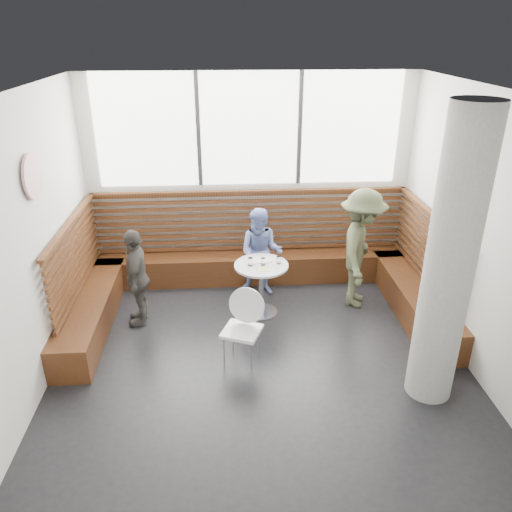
{
  "coord_description": "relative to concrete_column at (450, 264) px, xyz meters",
  "views": [
    {
      "loc": [
        -0.4,
        -4.97,
        3.79
      ],
      "look_at": [
        0.0,
        1.0,
        1.0
      ],
      "focal_mm": 35.0,
      "sensor_mm": 36.0,
      "label": 1
    }
  ],
  "objects": [
    {
      "name": "child_back",
      "position": [
        -1.72,
        2.4,
        -0.92
      ],
      "size": [
        0.77,
        0.67,
        1.36
      ],
      "primitive_type": "imported",
      "rotation": [
        0.0,
        0.0,
        -0.26
      ],
      "color": "#7587CB",
      "rests_on": "ground"
    },
    {
      "name": "booth",
      "position": [
        -1.85,
        2.37,
        -1.19
      ],
      "size": [
        5.0,
        2.5,
        1.44
      ],
      "color": "#412210",
      "rests_on": "ground"
    },
    {
      "name": "plate_far",
      "position": [
        -1.7,
        1.93,
        -0.82
      ],
      "size": [
        0.21,
        0.21,
        0.01
      ],
      "primitive_type": "cylinder",
      "color": "white",
      "rests_on": "cafe_table"
    },
    {
      "name": "cafe_table",
      "position": [
        -1.76,
        1.8,
        -1.05
      ],
      "size": [
        0.75,
        0.75,
        0.77
      ],
      "color": "silver",
      "rests_on": "ground"
    },
    {
      "name": "menu_card",
      "position": [
        -1.73,
        1.65,
        -0.82
      ],
      "size": [
        0.2,
        0.15,
        0.0
      ],
      "primitive_type": "cube",
      "rotation": [
        0.0,
        0.0,
        0.11
      ],
      "color": "#A5C64C",
      "rests_on": "cafe_table"
    },
    {
      "name": "glass_left",
      "position": [
        -1.92,
        1.79,
        -0.77
      ],
      "size": [
        0.07,
        0.07,
        0.11
      ],
      "primitive_type": "cylinder",
      "color": "white",
      "rests_on": "cafe_table"
    },
    {
      "name": "cafe_chair",
      "position": [
        -2.09,
        0.71,
        -1.05
      ],
      "size": [
        0.45,
        0.44,
        0.94
      ],
      "rotation": [
        0.0,
        0.0,
        -0.39
      ],
      "color": "white",
      "rests_on": "ground"
    },
    {
      "name": "plate_near",
      "position": [
        -1.84,
        1.91,
        -0.82
      ],
      "size": [
        0.19,
        0.19,
        0.01
      ],
      "primitive_type": "cylinder",
      "color": "white",
      "rests_on": "cafe_table"
    },
    {
      "name": "child_left",
      "position": [
        -3.45,
        1.69,
        -0.91
      ],
      "size": [
        0.37,
        0.82,
        1.38
      ],
      "primitive_type": "imported",
      "rotation": [
        0.0,
        0.0,
        -1.52
      ],
      "color": "#494642",
      "rests_on": "ground"
    },
    {
      "name": "room",
      "position": [
        -1.85,
        0.6,
        0.0
      ],
      "size": [
        5.0,
        5.0,
        3.2
      ],
      "color": "silver",
      "rests_on": "ground"
    },
    {
      "name": "glass_mid",
      "position": [
        -1.74,
        1.79,
        -0.78
      ],
      "size": [
        0.06,
        0.06,
        0.1
      ],
      "primitive_type": "cylinder",
      "color": "white",
      "rests_on": "cafe_table"
    },
    {
      "name": "adult_man",
      "position": [
        -0.32,
        2.0,
        -0.72
      ],
      "size": [
        0.99,
        1.29,
        1.75
      ],
      "primitive_type": "imported",
      "rotation": [
        0.0,
        0.0,
        1.23
      ],
      "color": "#4B5236",
      "rests_on": "ground"
    },
    {
      "name": "glass_right",
      "position": [
        -1.52,
        1.82,
        -0.77
      ],
      "size": [
        0.07,
        0.07,
        0.1
      ],
      "primitive_type": "cylinder",
      "color": "white",
      "rests_on": "cafe_table"
    },
    {
      "name": "concrete_column",
      "position": [
        0.0,
        0.0,
        0.0
      ],
      "size": [
        0.5,
        0.5,
        3.2
      ],
      "primitive_type": "cylinder",
      "color": "gray",
      "rests_on": "ground"
    },
    {
      "name": "wall_art",
      "position": [
        -4.31,
        1.0,
        0.7
      ],
      "size": [
        0.03,
        0.5,
        0.5
      ],
      "primitive_type": "cylinder",
      "rotation": [
        0.0,
        1.57,
        0.0
      ],
      "color": "white",
      "rests_on": "room"
    }
  ]
}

